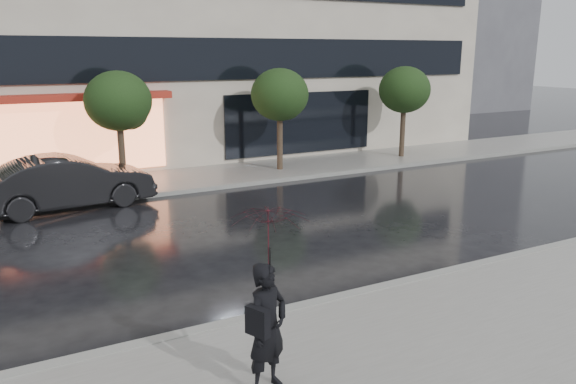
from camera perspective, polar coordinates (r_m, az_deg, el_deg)
ground at (r=12.27m, az=8.15°, el=-7.99°), size 120.00×120.00×0.00m
sidewalk_near at (r=10.06m, az=19.37°, el=-13.47°), size 60.00×4.50×0.12m
sidewalk_far at (r=21.03m, az=-8.43°, el=1.51°), size 60.00×3.50×0.12m
curb_near at (r=11.52m, az=11.11°, el=-9.25°), size 60.00×0.25×0.14m
curb_far at (r=19.43m, az=-6.69°, el=0.56°), size 60.00×0.25×0.14m
bg_building_right at (r=49.66m, az=14.14°, el=17.62°), size 12.00×12.00×16.00m
tree_mid_west at (r=19.62m, az=-16.71°, el=8.64°), size 2.20×2.20×3.99m
tree_mid_east at (r=21.62m, az=-0.74°, el=9.67°), size 2.20×2.20×3.99m
tree_far_east at (r=24.93m, az=11.81°, el=9.97°), size 2.20×2.20×3.99m
parked_car at (r=17.93m, az=-21.43°, el=0.93°), size 5.04×2.22×1.61m
pedestrian_with_umbrella at (r=7.35m, az=-1.94°, el=-8.13°), size 1.35×1.36×2.56m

